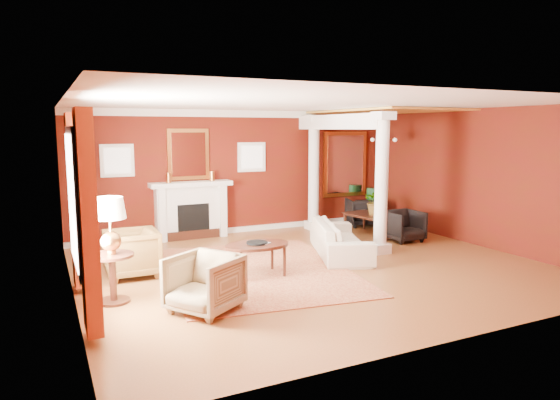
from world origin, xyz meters
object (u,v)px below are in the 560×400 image
armchair_stripe (204,281)px  coffee_table (257,246)px  sofa (340,233)px  dining_table (374,219)px  armchair_leopard (131,251)px  side_table (111,232)px

armchair_stripe → coffee_table: (1.29, 1.20, 0.08)m
sofa → dining_table: size_ratio=1.63×
armchair_leopard → armchair_stripe: (0.61, -2.12, -0.01)m
sofa → armchair_stripe: size_ratio=2.59×
coffee_table → side_table: 2.43m
side_table → dining_table: side_table is taller
sofa → dining_table: bearing=-33.1°
sofa → coffee_table: 2.15m
armchair_leopard → armchair_stripe: 2.20m
armchair_leopard → side_table: 1.42m
coffee_table → armchair_stripe: bearing=-137.1°
armchair_stripe → coffee_table: size_ratio=0.78×
dining_table → sofa: bearing=117.7°
side_table → dining_table: 6.53m
dining_table → armchair_stripe: bearing=113.3°
armchair_stripe → side_table: (-1.07, 0.91, 0.60)m
side_table → sofa: bearing=12.0°
armchair_stripe → side_table: size_ratio=0.57×
sofa → armchair_stripe: (-3.34, -1.85, -0.01)m
armchair_leopard → coffee_table: bearing=65.1°
sofa → dining_table: (1.71, 1.24, -0.05)m
armchair_leopard → armchair_stripe: armchair_leopard is taller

